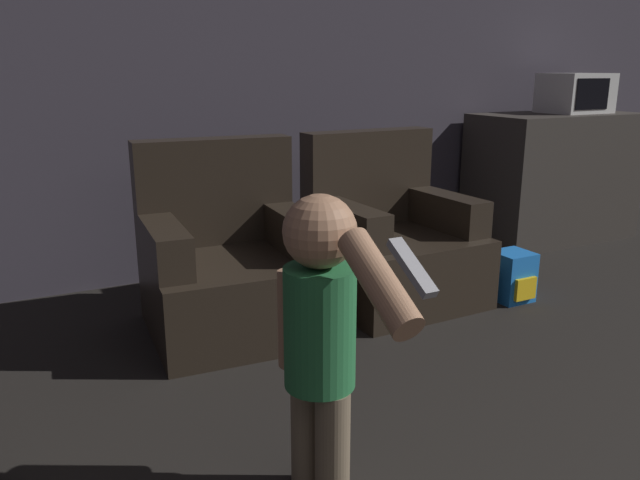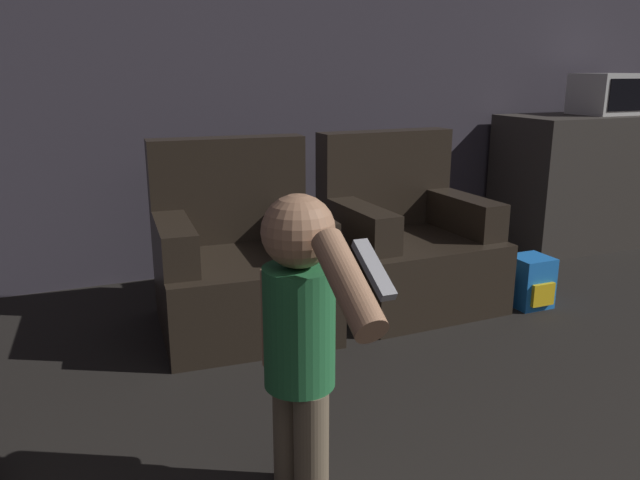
# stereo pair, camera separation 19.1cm
# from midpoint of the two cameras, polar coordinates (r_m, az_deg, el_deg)

# --- Properties ---
(wall_back) EXTENTS (8.40, 0.05, 2.60)m
(wall_back) POSITION_cam_midpoint_polar(r_m,az_deg,el_deg) (3.99, -5.59, 15.70)
(wall_back) COLOR #3D3842
(wall_back) RESTS_ON ground_plane
(armchair_left) EXTENTS (0.86, 0.84, 0.93)m
(armchair_left) POSITION_cam_midpoint_polar(r_m,az_deg,el_deg) (3.16, -5.62, -2.28)
(armchair_left) COLOR black
(armchair_left) RESTS_ON ground_plane
(armchair_right) EXTENTS (0.83, 0.80, 0.93)m
(armchair_right) POSITION_cam_midpoint_polar(r_m,az_deg,el_deg) (3.54, 9.31, -0.45)
(armchair_right) COLOR black
(armchair_right) RESTS_ON ground_plane
(person_toddler) EXTENTS (0.21, 0.64, 0.95)m
(person_toddler) POSITION_cam_midpoint_polar(r_m,az_deg,el_deg) (1.79, 1.27, -8.12)
(person_toddler) COLOR brown
(person_toddler) RESTS_ON ground_plane
(toy_backpack) EXTENTS (0.20, 0.22, 0.28)m
(toy_backpack) POSITION_cam_midpoint_polar(r_m,az_deg,el_deg) (3.66, 20.09, -3.62)
(toy_backpack) COLOR blue
(toy_backpack) RESTS_ON ground_plane
(kitchen_counter) EXTENTS (1.26, 0.63, 0.95)m
(kitchen_counter) POSITION_cam_midpoint_polar(r_m,az_deg,el_deg) (5.07, 23.98, 5.02)
(kitchen_counter) COLOR #38332D
(kitchen_counter) RESTS_ON ground_plane
(microwave) EXTENTS (0.47, 0.37, 0.29)m
(microwave) POSITION_cam_midpoint_polar(r_m,az_deg,el_deg) (5.12, 25.97, 11.92)
(microwave) COLOR silver
(microwave) RESTS_ON kitchen_counter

